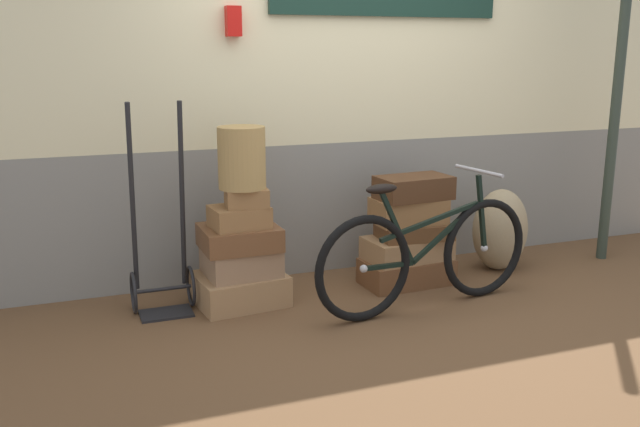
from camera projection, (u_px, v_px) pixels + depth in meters
ground at (380, 305)px, 4.72m from camera, size 8.42×5.20×0.06m
station_building at (336, 85)px, 5.16m from camera, size 6.42×0.74×2.82m
suitcase_0 at (240, 289)px, 4.64m from camera, size 0.62×0.52×0.20m
suitcase_1 at (241, 261)px, 4.61m from camera, size 0.49×0.43×0.18m
suitcase_2 at (239, 237)px, 4.56m from camera, size 0.50×0.43×0.15m
suitcase_3 at (239, 217)px, 4.50m from camera, size 0.38×0.32×0.14m
suitcase_4 at (247, 197)px, 4.48m from camera, size 0.29×0.24×0.12m
suitcase_5 at (406, 271)px, 5.04m from camera, size 0.66×0.39×0.18m
suitcase_6 at (407, 248)px, 5.02m from camera, size 0.63×0.42×0.16m
suitcase_7 at (414, 231)px, 4.97m from camera, size 0.54×0.37×0.11m
suitcase_8 at (408, 211)px, 4.96m from camera, size 0.51×0.33×0.18m
suitcase_9 at (414, 188)px, 4.92m from camera, size 0.54×0.34×0.16m
wicker_basket at (242, 158)px, 4.42m from camera, size 0.31×0.31×0.40m
luggage_trolley at (161, 261)px, 4.47m from camera, size 0.39×0.36×1.37m
burlap_sack at (500, 230)px, 5.32m from camera, size 0.44×0.37×0.63m
bicycle at (426, 255)px, 4.50m from camera, size 1.65×0.46×0.90m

